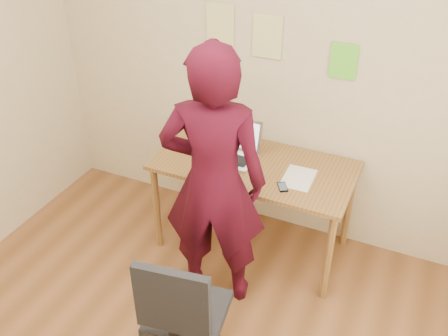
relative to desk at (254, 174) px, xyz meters
The scene contains 10 objects.
room 1.55m from the desk, 92.39° to the right, with size 3.58×3.58×2.78m.
desk is the anchor object (origin of this frame).
laptop 0.23m from the desk, 168.95° to the left, with size 0.35×0.31×0.25m.
paper_sheet 0.35m from the desk, ahead, with size 0.20×0.28×0.00m, color white.
phone 0.34m from the desk, 35.12° to the right, with size 0.10×0.12×0.01m.
wall_note_left 1.07m from the desk, 140.17° to the left, with size 0.21×0.00×0.30m, color #DED685.
wall_note_mid 0.95m from the desk, 102.17° to the left, with size 0.21×0.00×0.30m, color #DED685.
wall_note_right 0.98m from the desk, 38.23° to the left, with size 0.18×0.00×0.24m, color #65D930.
office_chair 1.23m from the desk, 86.67° to the right, with size 0.49×0.49×0.94m.
person 0.59m from the desk, 96.77° to the right, with size 0.65×0.43×1.79m, color #380715.
Camera 1 is at (1.08, -1.39, 2.63)m, focal length 40.00 mm.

